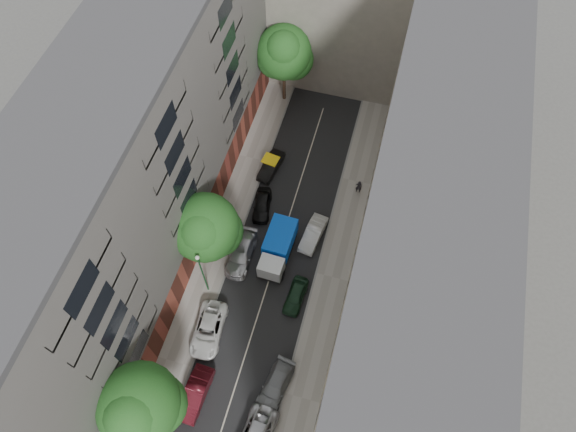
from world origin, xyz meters
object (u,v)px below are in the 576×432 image
(car_right_1, at_px, (275,386))
(tarp_truck, at_px, (278,248))
(car_left_1, at_px, (195,394))
(car_left_4, at_px, (262,205))
(lamp_post, at_px, (202,270))
(pedestrian, at_px, (359,187))
(car_left_2, at_px, (208,329))
(car_left_3, at_px, (241,254))
(car_left_5, at_px, (271,166))
(tree_mid, at_px, (205,229))
(car_right_3, at_px, (313,234))
(tree_near, at_px, (140,406))
(car_right_2, at_px, (296,296))
(tree_far, at_px, (285,55))

(car_right_1, bearing_deg, tarp_truck, 114.95)
(tarp_truck, xyz_separation_m, car_left_1, (-2.89, -14.02, -0.72))
(car_left_4, bearing_deg, lamp_post, -112.64)
(pedestrian, bearing_deg, car_left_2, 54.37)
(car_left_3, distance_m, car_left_5, 10.38)
(car_left_2, height_order, tree_mid, tree_mid)
(car_left_3, distance_m, car_right_1, 12.35)
(tarp_truck, xyz_separation_m, pedestrian, (5.82, 8.85, -0.45))
(car_left_1, height_order, tree_mid, tree_mid)
(car_left_5, height_order, car_right_3, car_right_3)
(car_right_1, height_order, tree_near, tree_near)
(car_left_5, bearing_deg, car_right_1, -63.20)
(car_left_4, height_order, tree_near, tree_near)
(car_left_4, relative_size, pedestrian, 2.30)
(car_left_1, bearing_deg, car_left_5, 93.86)
(car_left_4, bearing_deg, car_left_3, -102.79)
(car_left_1, relative_size, car_left_2, 0.88)
(tarp_truck, relative_size, pedestrian, 3.36)
(car_left_3, height_order, lamp_post, lamp_post)
(car_right_3, distance_m, pedestrian, 6.93)
(car_left_4, distance_m, tree_mid, 8.53)
(car_left_3, relative_size, tree_near, 0.54)
(car_right_2, bearing_deg, tree_far, 111.37)
(car_right_1, distance_m, tree_mid, 14.07)
(car_left_3, bearing_deg, tree_far, 93.56)
(car_left_2, distance_m, car_left_3, 7.62)
(tree_mid, bearing_deg, tree_near, -87.17)
(car_left_1, height_order, car_right_2, car_left_1)
(tarp_truck, height_order, car_left_1, tarp_truck)
(tarp_truck, xyz_separation_m, car_left_5, (-3.38, 9.25, -0.80))
(car_left_2, bearing_deg, car_right_2, 32.90)
(car_left_4, distance_m, lamp_post, 10.42)
(pedestrian, bearing_deg, car_left_5, -9.68)
(car_left_4, distance_m, tree_far, 15.74)
(car_left_3, bearing_deg, car_right_2, -24.50)
(car_left_3, relative_size, car_right_2, 1.36)
(car_left_1, relative_size, car_left_4, 1.14)
(car_left_2, bearing_deg, car_left_5, 84.16)
(car_left_4, distance_m, car_right_3, 5.88)
(car_right_3, bearing_deg, car_left_1, -100.10)
(car_left_1, height_order, lamp_post, lamp_post)
(tarp_truck, bearing_deg, tree_mid, -159.19)
(tree_near, bearing_deg, pedestrian, 67.02)
(car_right_3, height_order, lamp_post, lamp_post)
(car_left_5, bearing_deg, car_left_4, -74.58)
(tree_far, height_order, lamp_post, tree_far)
(car_left_5, distance_m, tree_far, 11.44)
(car_left_2, xyz_separation_m, car_left_3, (0.49, 7.60, 0.02))
(car_right_1, height_order, lamp_post, lamp_post)
(tarp_truck, bearing_deg, car_right_2, -52.27)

